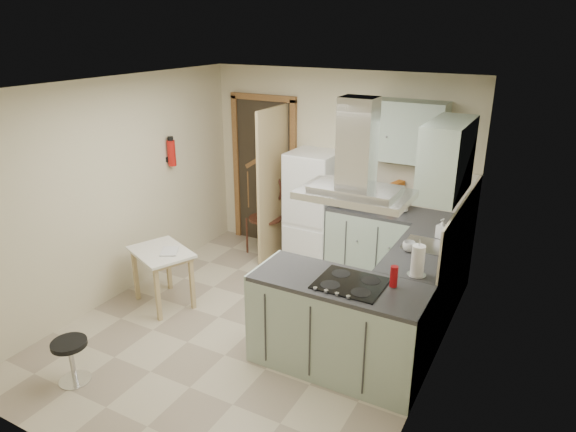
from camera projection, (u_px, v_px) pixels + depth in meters
The scene contains 28 objects.
floor at pixel (254, 328), 5.42m from camera, with size 4.20×4.20×0.00m, color #B4A78C.
ceiling at pixel (248, 86), 4.54m from camera, with size 4.20×4.20×0.00m, color silver.
back_wall at pixel (337, 168), 6.71m from camera, with size 3.60×3.60×0.00m, color beige.
left_wall at pixel (116, 191), 5.79m from camera, with size 4.20×4.20×0.00m, color beige.
right_wall at pixel (438, 255), 4.18m from camera, with size 4.20×4.20×0.00m, color beige.
doorway at pixel (264, 172), 7.24m from camera, with size 1.10×0.12×2.10m, color brown.
fridge at pixel (313, 208), 6.73m from camera, with size 0.60×0.60×1.50m, color white.
counter_back at pixel (374, 241), 6.45m from camera, with size 1.08×0.60×0.90m, color #9EB2A0.
counter_right at pixel (427, 278), 5.52m from camera, with size 0.60×1.95×0.90m, color #9EB2A0.
splashback at pixel (408, 186), 6.30m from camera, with size 1.68×0.02×0.50m, color beige.
wall_cabinet_back at pixel (408, 131), 5.93m from camera, with size 0.85×0.35×0.70m, color #9EB2A0.
wall_cabinet_right at pixel (447, 158), 4.74m from camera, with size 0.35×0.90×0.70m, color #9EB2A0.
peninsula at pixel (338, 325), 4.66m from camera, with size 1.55×0.65×0.90m, color #9EB2A0.
hob at pixel (351, 283), 4.45m from camera, with size 0.58×0.50×0.01m, color black.
extractor_hood at pixel (355, 194), 4.16m from camera, with size 0.90×0.55×0.10m, color silver.
sink at pixel (427, 245), 5.21m from camera, with size 0.45×0.40×0.01m, color silver.
fire_extinguisher at pixel (172, 153), 6.41m from camera, with size 0.10×0.10×0.32m, color #B2140F.
drop_leaf_table at pixel (163, 277), 5.79m from camera, with size 0.71×0.53×0.66m, color tan.
bentwood_chair at pixel (265, 218), 7.03m from camera, with size 0.46×0.46×1.03m, color #50351A.
stool at pixel (72, 361), 4.56m from camera, with size 0.31×0.31×0.42m, color black.
microwave at pixel (355, 194), 6.36m from camera, with size 0.50×0.34×0.28m, color black.
kettle at pixel (403, 204), 6.13m from camera, with size 0.14×0.14×0.20m, color silver.
cereal_box at pixel (396, 195), 6.25m from camera, with size 0.09×0.22×0.33m, color #C45F17.
soap_bottle at pixel (442, 228), 5.38m from camera, with size 0.09×0.10×0.21m, color #A7A9B3.
paper_towel at pixel (418, 260), 4.55m from camera, with size 0.12×0.12×0.30m, color white.
cup at pixel (409, 247), 5.08m from camera, with size 0.13×0.13×0.10m, color silver.
red_bottle at pixel (394, 276), 4.38m from camera, with size 0.07×0.07×0.19m, color #A70E13.
book at pixel (161, 248), 5.62m from camera, with size 0.18×0.24×0.11m, color #994033.
Camera 1 is at (2.54, -3.92, 3.02)m, focal length 32.00 mm.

